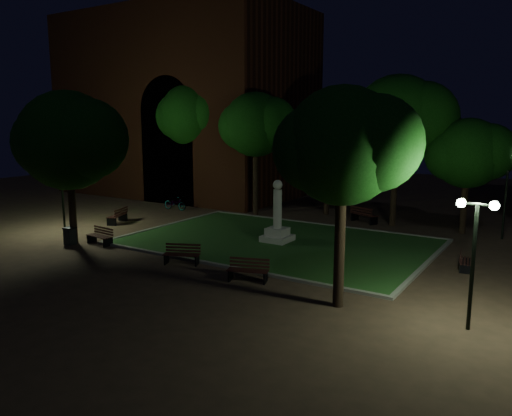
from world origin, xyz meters
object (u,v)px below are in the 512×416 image
(bench_west_near, at_px, (101,236))
(bench_near_left, at_px, (182,255))
(monument, at_px, (277,224))
(bicycle, at_px, (175,203))
(bench_far_side, at_px, (363,215))
(trash_bin, at_px, (70,236))
(bench_right_side, at_px, (465,262))
(bench_near_right, at_px, (248,271))
(bench_left_side, at_px, (118,216))

(bench_west_near, bearing_deg, bench_near_left, 0.89)
(monument, relative_size, bicycle, 1.69)
(bench_far_side, xyz_separation_m, bicycle, (-12.85, -2.87, 0.03))
(bench_west_near, bearing_deg, trash_bin, -141.20)
(bench_west_near, distance_m, bicycle, 10.12)
(bench_near_left, height_order, bicycle, bicycle)
(bench_far_side, bearing_deg, bench_west_near, 76.59)
(bench_near_left, relative_size, bench_right_side, 1.17)
(bench_near_left, distance_m, bench_west_near, 5.87)
(bench_near_right, bearing_deg, trash_bin, 160.93)
(bench_west_near, distance_m, bench_far_side, 15.60)
(trash_bin, distance_m, bicycle, 10.60)
(bench_near_right, bearing_deg, monument, 90.81)
(bench_right_side, distance_m, bicycle, 20.44)
(monument, xyz_separation_m, bench_right_side, (9.13, 0.12, -0.60))
(bench_near_left, distance_m, bench_near_right, 3.80)
(monument, bearing_deg, bench_near_right, -70.36)
(trash_bin, bearing_deg, bench_near_right, -0.24)
(bench_far_side, height_order, bicycle, bench_far_side)
(bench_west_near, bearing_deg, bench_right_side, 23.23)
(bench_near_left, xyz_separation_m, bicycle, (-9.25, 10.01, 0.09))
(bicycle, bearing_deg, monument, -113.26)
(monument, xyz_separation_m, bicycle, (-10.86, 4.37, -0.46))
(bench_left_side, xyz_separation_m, bench_right_side, (19.85, 1.13, -0.09))
(monument, xyz_separation_m, bench_far_side, (1.99, 7.24, -0.48))
(bench_near_left, xyz_separation_m, bench_near_right, (3.78, -0.42, 0.01))
(monument, bearing_deg, bench_right_side, 0.76)
(monument, height_order, bench_west_near, monument)
(bench_right_side, height_order, bench_far_side, bench_far_side)
(trash_bin, bearing_deg, bench_west_near, 33.25)
(bench_far_side, bearing_deg, bench_right_side, 159.00)
(bench_left_side, bearing_deg, monument, 73.82)
(bench_right_side, bearing_deg, bench_west_near, 98.99)
(bench_near_left, distance_m, bench_right_side, 12.19)
(monument, bearing_deg, bicycle, 158.11)
(bench_near_right, bearing_deg, bench_near_left, 154.79)
(bench_near_right, distance_m, trash_bin, 10.94)
(monument, distance_m, bicycle, 11.72)
(bench_near_right, bearing_deg, bicycle, 122.48)
(bench_left_side, relative_size, bench_far_side, 0.96)
(monument, bearing_deg, bench_left_side, -174.61)
(bench_near_left, height_order, trash_bin, trash_bin)
(bench_west_near, height_order, bench_right_side, bench_west_near)
(bench_west_near, height_order, bench_far_side, bench_far_side)
(trash_bin, bearing_deg, bench_near_left, 3.01)
(bench_far_side, distance_m, trash_bin, 17.07)
(bench_left_side, relative_size, bench_right_side, 1.28)
(bench_near_right, height_order, bench_far_side, bench_far_side)
(monument, height_order, bench_near_right, monument)
(bench_near_left, height_order, bench_near_right, bench_near_right)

